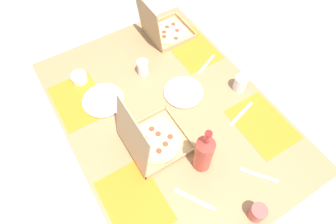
% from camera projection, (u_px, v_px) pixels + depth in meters
% --- Properties ---
extents(ground_plane, '(6.00, 6.00, 0.00)m').
position_uv_depth(ground_plane, '(168.00, 165.00, 2.26)').
color(ground_plane, gray).
extents(dining_table, '(1.52, 1.10, 0.77)m').
position_uv_depth(dining_table, '(168.00, 121.00, 1.70)').
color(dining_table, '#3F3328').
rests_on(dining_table, ground_plane).
extents(placemat_near_left, '(0.36, 0.26, 0.00)m').
position_uv_depth(placemat_near_left, '(262.00, 124.00, 1.57)').
color(placemat_near_left, orange).
rests_on(placemat_near_left, dining_table).
extents(placemat_near_right, '(0.36, 0.26, 0.00)m').
position_uv_depth(placemat_near_right, '(192.00, 48.00, 1.88)').
color(placemat_near_right, orange).
rests_on(placemat_near_right, dining_table).
extents(placemat_far_left, '(0.36, 0.26, 0.00)m').
position_uv_depth(placemat_far_left, '(134.00, 201.00, 1.34)').
color(placemat_far_left, orange).
rests_on(placemat_far_left, dining_table).
extents(placemat_far_right, '(0.36, 0.26, 0.00)m').
position_uv_depth(placemat_far_right, '(79.00, 100.00, 1.65)').
color(placemat_far_right, orange).
rests_on(placemat_far_right, dining_table).
extents(pizza_box_edge_far, '(0.27, 0.31, 0.31)m').
position_uv_depth(pizza_box_edge_far, '(165.00, 30.00, 1.91)').
color(pizza_box_edge_far, tan).
rests_on(pizza_box_edge_far, dining_table).
extents(pizza_box_corner_left, '(0.30, 0.30, 0.33)m').
position_uv_depth(pizza_box_corner_left, '(151.00, 141.00, 1.46)').
color(pizza_box_corner_left, tan).
rests_on(pizza_box_corner_left, dining_table).
extents(plate_far_left, '(0.24, 0.24, 0.02)m').
position_uv_depth(plate_far_left, '(103.00, 100.00, 1.64)').
color(plate_far_left, white).
rests_on(plate_far_left, dining_table).
extents(plate_near_right, '(0.23, 0.23, 0.02)m').
position_uv_depth(plate_near_right, '(183.00, 92.00, 1.68)').
color(plate_near_right, white).
rests_on(plate_near_right, dining_table).
extents(soda_bottle, '(0.09, 0.09, 0.32)m').
position_uv_depth(soda_bottle, '(204.00, 153.00, 1.33)').
color(soda_bottle, '#B2382D').
rests_on(soda_bottle, dining_table).
extents(cup_red, '(0.07, 0.07, 0.09)m').
position_uv_depth(cup_red, '(257.00, 213.00, 1.27)').
color(cup_red, '#BF4742').
rests_on(cup_red, dining_table).
extents(cup_dark, '(0.08, 0.08, 0.10)m').
position_uv_depth(cup_dark, '(240.00, 83.00, 1.66)').
color(cup_dark, silver).
rests_on(cup_dark, dining_table).
extents(cup_spare, '(0.07, 0.07, 0.10)m').
position_uv_depth(cup_spare, '(143.00, 68.00, 1.72)').
color(cup_spare, silver).
rests_on(cup_spare, dining_table).
extents(condiment_bowl, '(0.09, 0.09, 0.05)m').
position_uv_depth(condiment_bowl, '(79.00, 78.00, 1.71)').
color(condiment_bowl, white).
rests_on(condiment_bowl, dining_table).
extents(fork_by_far_right, '(0.09, 0.18, 0.00)m').
position_uv_depth(fork_by_far_right, '(206.00, 64.00, 1.80)').
color(fork_by_far_right, '#B7B7BC').
rests_on(fork_by_far_right, dining_table).
extents(fork_by_near_right, '(0.16, 0.13, 0.00)m').
position_uv_depth(fork_by_near_right, '(259.00, 175.00, 1.41)').
color(fork_by_near_right, '#B7B7BC').
rests_on(fork_by_near_right, dining_table).
extents(knife_by_near_left, '(0.07, 0.21, 0.00)m').
position_uv_depth(knife_by_near_left, '(241.00, 114.00, 1.60)').
color(knife_by_near_left, '#B7B7BC').
rests_on(knife_by_near_left, dining_table).
extents(knife_by_far_left, '(0.19, 0.13, 0.00)m').
position_uv_depth(knife_by_far_left, '(195.00, 199.00, 1.34)').
color(knife_by_far_left, '#B7B7BC').
rests_on(knife_by_far_left, dining_table).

